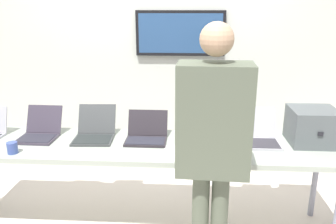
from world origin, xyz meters
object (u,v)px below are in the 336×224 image
Objects in this scene: laptop_station_5 at (259,135)px; coffee_mug at (12,148)px; laptop_station_4 at (202,134)px; person at (213,138)px; laptop_station_2 at (95,132)px; laptop_station_3 at (147,134)px; equipment_box at (312,126)px; workbench at (143,149)px; laptop_station_1 at (40,131)px.

laptop_station_5 is 4.23× the size of coffee_mug.
person is at bearing -87.43° from laptop_station_4.
laptop_station_2 is 4.57× the size of coffee_mug.
equipment_box is at bearing 0.92° from laptop_station_3.
person reaches higher than laptop_station_3.
equipment_box is 0.89m from laptop_station_4.
person is at bearing -14.04° from coffee_mug.
laptop_station_3 is at bearing -179.71° from laptop_station_4.
equipment_box is 0.43m from laptop_station_5.
laptop_station_2 is 1.38m from laptop_station_5.
equipment_box is at bearing 1.25° from laptop_station_4.
person reaches higher than workbench.
laptop_station_4 is (-0.89, -0.02, -0.08)m from equipment_box.
equipment_box is at bearing 40.52° from person.
coffee_mug is (-0.54, -0.36, -0.01)m from laptop_station_2.
equipment_box is at bearing 0.79° from laptop_station_5.
laptop_station_2 is at bearing -179.93° from equipment_box.
laptop_station_4 reaches higher than laptop_station_5.
person is at bearing -26.78° from laptop_station_1.
equipment_box is 1.36m from laptop_station_3.
laptop_station_4 reaches higher than laptop_station_1.
laptop_station_4 is at bearing 13.20° from coffee_mug.
laptop_station_4 reaches higher than laptop_station_2.
laptop_station_4 is 1.49m from coffee_mug.
workbench is at bearing -102.79° from laptop_station_3.
person is at bearing -54.89° from laptop_station_3.
workbench is 8.77× the size of equipment_box.
workbench is at bearing -5.97° from laptop_station_1.
laptop_station_2 is at bearing 177.50° from laptop_station_3.
laptop_station_4 is at bearing 92.57° from person.
person reaches higher than equipment_box.
laptop_station_2 is 1.22m from person.
laptop_station_1 is 0.89× the size of laptop_station_2.
laptop_station_2 reaches higher than laptop_station_1.
laptop_station_3 is 1.04m from coffee_mug.
equipment_box reaches higher than laptop_station_3.
laptop_station_1 is at bearing 179.88° from laptop_station_4.
laptop_station_2 is at bearing 178.92° from laptop_station_4.
coffee_mug is at bearing -161.05° from laptop_station_3.
laptop_station_2 is at bearing 142.35° from person.
person is at bearing -120.80° from laptop_station_5.
laptop_station_1 is at bearing -179.67° from laptop_station_5.
laptop_station_2 reaches higher than workbench.
laptop_station_4 is (1.39, -0.00, 0.00)m from laptop_station_1.
equipment_box is 2.28m from laptop_station_1.
workbench is 8.94× the size of laptop_station_1.
laptop_station_3 is at bearing -179.08° from equipment_box.
workbench is 36.29× the size of coffee_mug.
person reaches higher than laptop_station_4.
laptop_station_3 is 0.47m from laptop_station_4.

